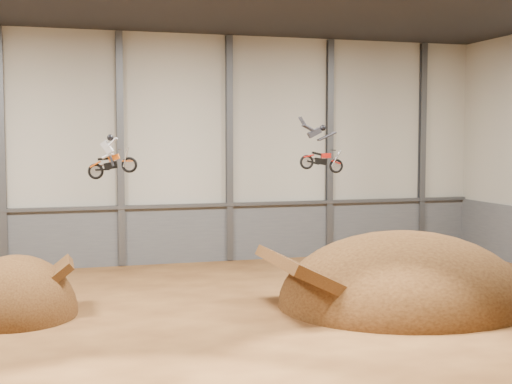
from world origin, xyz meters
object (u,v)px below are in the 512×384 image
fmx_rider_a (114,153)px  landing_ramp (403,304)px  fmx_rider_b (321,145)px  takeoff_ramp (16,315)px

fmx_rider_a → landing_ramp: bearing=5.0°
landing_ramp → fmx_rider_b: (-3.00, 2.94, 7.33)m
fmx_rider_a → fmx_rider_b: bearing=19.0°
takeoff_ramp → fmx_rider_b: (14.17, 0.18, 7.33)m
fmx_rider_a → fmx_rider_b: (9.94, 0.83, 0.30)m
takeoff_ramp → fmx_rider_a: fmx_rider_a is taller
takeoff_ramp → fmx_rider_b: 15.95m
landing_ramp → fmx_rider_b: fmx_rider_b is taller
landing_ramp → fmx_rider_b: bearing=135.5°
takeoff_ramp → landing_ramp: 17.38m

